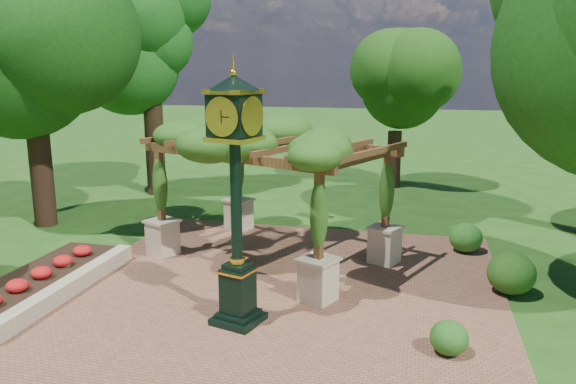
# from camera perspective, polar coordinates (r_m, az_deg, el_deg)

# --- Properties ---
(ground) EXTENTS (120.00, 120.00, 0.00)m
(ground) POSITION_cam_1_polar(r_m,az_deg,el_deg) (11.53, -2.94, -13.44)
(ground) COLOR #1E4714
(ground) RESTS_ON ground
(brick_plaza) EXTENTS (10.00, 12.00, 0.04)m
(brick_plaza) POSITION_cam_1_polar(r_m,az_deg,el_deg) (12.39, -1.63, -11.39)
(brick_plaza) COLOR brown
(brick_plaza) RESTS_ON ground
(border_wall) EXTENTS (0.35, 5.00, 0.40)m
(border_wall) POSITION_cam_1_polar(r_m,az_deg,el_deg) (13.76, -21.30, -8.97)
(border_wall) COLOR #C6B793
(border_wall) RESTS_ON ground
(flower_bed) EXTENTS (1.50, 5.00, 0.36)m
(flower_bed) POSITION_cam_1_polar(r_m,az_deg,el_deg) (14.28, -24.31, -8.54)
(flower_bed) COLOR red
(flower_bed) RESTS_ON ground
(pedestal_clock) EXTENTS (1.21, 1.21, 4.98)m
(pedestal_clock) POSITION_cam_1_polar(r_m,az_deg,el_deg) (10.70, -5.36, 1.33)
(pedestal_clock) COLOR black
(pedestal_clock) RESTS_ON brick_plaza
(pergola) EXTENTS (6.93, 5.78, 3.74)m
(pergola) POSITION_cam_1_polar(r_m,az_deg,el_deg) (14.44, -1.78, 4.68)
(pergola) COLOR beige
(pergola) RESTS_ON brick_plaza
(sundial) EXTENTS (0.61, 0.61, 0.85)m
(sundial) POSITION_cam_1_polar(r_m,az_deg,el_deg) (19.05, 3.04, -1.63)
(sundial) COLOR gray
(sundial) RESTS_ON ground
(shrub_front) EXTENTS (0.88, 0.88, 0.62)m
(shrub_front) POSITION_cam_1_polar(r_m,az_deg,el_deg) (10.70, 16.06, -14.04)
(shrub_front) COLOR #215518
(shrub_front) RESTS_ON brick_plaza
(shrub_mid) EXTENTS (1.11, 1.11, 0.96)m
(shrub_mid) POSITION_cam_1_polar(r_m,az_deg,el_deg) (13.70, 21.75, -7.67)
(shrub_mid) COLOR #234F16
(shrub_mid) RESTS_ON brick_plaza
(shrub_back) EXTENTS (0.94, 0.94, 0.81)m
(shrub_back) POSITION_cam_1_polar(r_m,az_deg,el_deg) (16.29, 17.62, -4.44)
(shrub_back) COLOR #296A1E
(shrub_back) RESTS_ON brick_plaza
(tree_west_near) EXTENTS (4.42, 4.42, 8.13)m
(tree_west_near) POSITION_cam_1_polar(r_m,az_deg,el_deg) (19.41, -24.77, 13.04)
(tree_west_near) COLOR #362015
(tree_west_near) RESTS_ON ground
(tree_west_far) EXTENTS (3.80, 3.80, 9.20)m
(tree_west_far) POSITION_cam_1_polar(r_m,az_deg,el_deg) (22.97, -13.93, 15.31)
(tree_west_far) COLOR #332213
(tree_west_far) RESTS_ON ground
(tree_north) EXTENTS (3.45, 3.45, 6.18)m
(tree_north) POSITION_cam_1_polar(r_m,az_deg,el_deg) (24.04, 11.00, 10.43)
(tree_north) COLOR #372216
(tree_north) RESTS_ON ground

